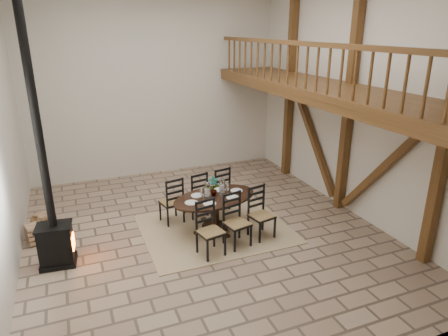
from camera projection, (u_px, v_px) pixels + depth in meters
name	position (u px, v px, depth m)	size (l,w,h in m)	color
ground	(205.00, 232.00, 8.34)	(8.00, 8.00, 0.00)	#A0856A
room_shell	(260.00, 83.00, 7.75)	(7.02, 8.02, 5.01)	beige
rug	(215.00, 229.00, 8.46)	(3.00, 2.50, 0.02)	tan
dining_table	(215.00, 212.00, 8.33)	(2.03, 2.32, 1.17)	black
wood_stove	(50.00, 207.00, 6.84)	(0.66, 0.54, 5.00)	black
log_basket	(44.00, 223.00, 8.32)	(0.50, 0.50, 0.42)	brown
log_stack	(35.00, 234.00, 7.85)	(0.38, 0.38, 0.41)	tan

